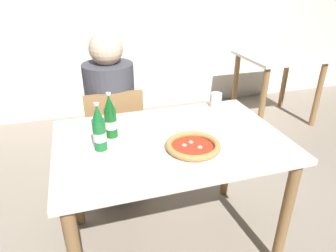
# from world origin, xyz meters

# --- Properties ---
(ground_plane) EXTENTS (8.00, 8.00, 0.00)m
(ground_plane) POSITION_xyz_m (0.00, 0.00, 0.00)
(ground_plane) COLOR gray
(dining_table_main) EXTENTS (1.20, 0.80, 0.75)m
(dining_table_main) POSITION_xyz_m (0.00, 0.00, 0.64)
(dining_table_main) COLOR silver
(dining_table_main) RESTS_ON ground_plane
(chair_behind_table) EXTENTS (0.41, 0.41, 0.85)m
(chair_behind_table) POSITION_xyz_m (-0.23, 0.61, 0.48)
(chair_behind_table) COLOR olive
(chair_behind_table) RESTS_ON ground_plane
(diner_seated) EXTENTS (0.34, 0.34, 1.21)m
(diner_seated) POSITION_xyz_m (-0.23, 0.66, 0.58)
(diner_seated) COLOR #2D3342
(diner_seated) RESTS_ON ground_plane
(dining_table_background) EXTENTS (0.80, 0.70, 0.75)m
(dining_table_background) POSITION_xyz_m (1.68, 1.42, 0.59)
(dining_table_background) COLOR silver
(dining_table_background) RESTS_ON ground_plane
(pizza_margherita_near) EXTENTS (0.29, 0.29, 0.04)m
(pizza_margherita_near) POSITION_xyz_m (0.07, -0.15, 0.77)
(pizza_margherita_near) COLOR white
(pizza_margherita_near) RESTS_ON dining_table_main
(beer_bottle_left) EXTENTS (0.07, 0.07, 0.25)m
(beer_bottle_left) POSITION_xyz_m (-0.36, -0.00, 0.85)
(beer_bottle_left) COLOR #196B2D
(beer_bottle_left) RESTS_ON dining_table_main
(beer_bottle_center) EXTENTS (0.07, 0.07, 0.25)m
(beer_bottle_center) POSITION_xyz_m (-0.29, 0.12, 0.85)
(beer_bottle_center) COLOR #14591E
(beer_bottle_center) RESTS_ON dining_table_main
(napkin_with_cutlery) EXTENTS (0.20, 0.20, 0.01)m
(napkin_with_cutlery) POSITION_xyz_m (0.09, 0.21, 0.75)
(napkin_with_cutlery) COLOR white
(napkin_with_cutlery) RESTS_ON dining_table_main
(paper_cup) EXTENTS (0.07, 0.07, 0.09)m
(paper_cup) POSITION_xyz_m (0.41, 0.32, 0.80)
(paper_cup) COLOR white
(paper_cup) RESTS_ON dining_table_main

